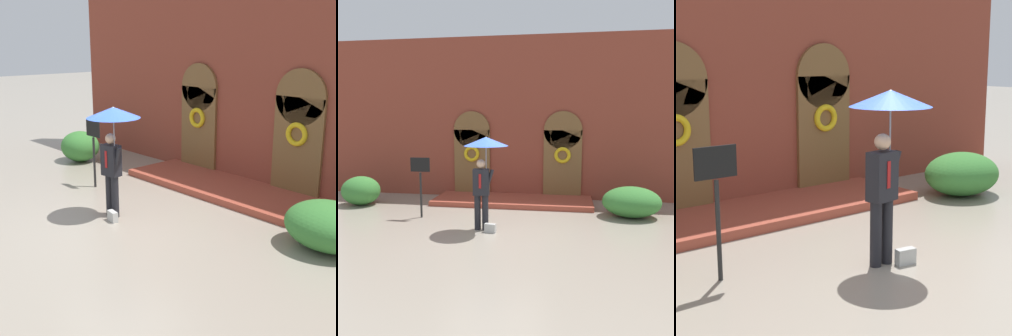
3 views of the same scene
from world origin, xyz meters
The scene contains 7 objects.
ground_plane centered at (0.00, 0.00, 0.00)m, with size 80.00×80.00×0.00m, color gray.
building_facade centered at (0.00, 4.15, 2.68)m, with size 14.00×2.30×5.60m.
person_with_umbrella centered at (-0.25, -0.01, 1.91)m, with size 1.10×1.10×2.36m.
handbag centered at (-0.08, -0.21, 0.11)m, with size 0.28×0.12×0.22m, color #B7B7B2.
sign_post centered at (-2.31, 0.86, 1.16)m, with size 0.56×0.06×1.72m.
shrub_left centered at (-4.86, 2.03, 0.47)m, with size 1.23×1.16×0.93m, color #387A33.
shrub_right centered at (3.61, 1.90, 0.44)m, with size 1.64×1.38×0.87m, color #387A33.
Camera 1 is at (7.44, -5.50, 3.67)m, focal length 50.00 mm.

